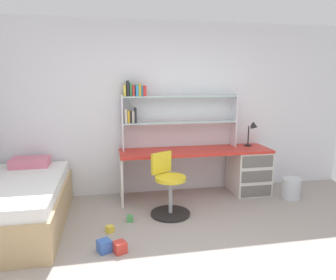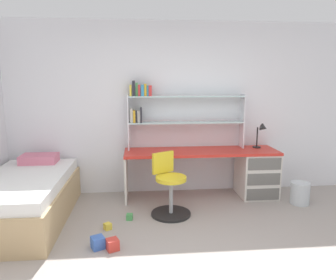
{
  "view_description": "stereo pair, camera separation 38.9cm",
  "coord_description": "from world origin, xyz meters",
  "px_view_note": "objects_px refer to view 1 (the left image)",
  "views": [
    {
      "loc": [
        -0.91,
        -2.4,
        1.74
      ],
      "look_at": [
        -0.18,
        1.35,
        1.02
      ],
      "focal_mm": 33.65,
      "sensor_mm": 36.0,
      "label": 1
    },
    {
      "loc": [
        -0.52,
        -2.46,
        1.74
      ],
      "look_at": [
        -0.18,
        1.35,
        1.02
      ],
      "focal_mm": 33.65,
      "sensor_mm": 36.0,
      "label": 2
    }
  ],
  "objects_px": {
    "desk": "(234,168)",
    "toy_block_red_0": "(120,247)",
    "swivel_chair": "(169,190)",
    "desk_lamp": "(253,130)",
    "toy_block_green_3": "(130,219)",
    "waste_bin": "(291,189)",
    "toy_block_yellow_1": "(110,229)",
    "bookshelf_hutch": "(164,108)",
    "bed_platform": "(20,204)",
    "toy_block_blue_2": "(104,246)"
  },
  "relations": [
    {
      "from": "swivel_chair",
      "to": "toy_block_blue_2",
      "type": "bearing_deg",
      "value": -136.35
    },
    {
      "from": "swivel_chair",
      "to": "toy_block_red_0",
      "type": "xyz_separation_m",
      "value": [
        -0.68,
        -0.84,
        -0.27
      ]
    },
    {
      "from": "swivel_chair",
      "to": "toy_block_yellow_1",
      "type": "relative_size",
      "value": 10.43
    },
    {
      "from": "toy_block_red_0",
      "to": "swivel_chair",
      "type": "bearing_deg",
      "value": 51.19
    },
    {
      "from": "swivel_chair",
      "to": "toy_block_red_0",
      "type": "distance_m",
      "value": 1.11
    },
    {
      "from": "toy_block_green_3",
      "to": "swivel_chair",
      "type": "bearing_deg",
      "value": 13.96
    },
    {
      "from": "desk",
      "to": "toy_block_green_3",
      "type": "relative_size",
      "value": 29.7
    },
    {
      "from": "swivel_chair",
      "to": "waste_bin",
      "type": "bearing_deg",
      "value": 5.83
    },
    {
      "from": "desk",
      "to": "toy_block_red_0",
      "type": "relative_size",
      "value": 19.19
    },
    {
      "from": "desk",
      "to": "bed_platform",
      "type": "distance_m",
      "value": 3.03
    },
    {
      "from": "bed_platform",
      "to": "desk_lamp",
      "type": "bearing_deg",
      "value": 11.98
    },
    {
      "from": "toy_block_yellow_1",
      "to": "desk_lamp",
      "type": "bearing_deg",
      "value": 24.91
    },
    {
      "from": "desk_lamp",
      "to": "toy_block_yellow_1",
      "type": "xyz_separation_m",
      "value": [
        -2.25,
        -1.05,
        -0.94
      ]
    },
    {
      "from": "toy_block_red_0",
      "to": "toy_block_green_3",
      "type": "distance_m",
      "value": 0.73
    },
    {
      "from": "desk_lamp",
      "to": "toy_block_green_3",
      "type": "height_order",
      "value": "desk_lamp"
    },
    {
      "from": "waste_bin",
      "to": "toy_block_blue_2",
      "type": "relative_size",
      "value": 2.48
    },
    {
      "from": "desk_lamp",
      "to": "swivel_chair",
      "type": "relative_size",
      "value": 0.47
    },
    {
      "from": "desk_lamp",
      "to": "toy_block_red_0",
      "type": "distance_m",
      "value": 2.79
    },
    {
      "from": "bookshelf_hutch",
      "to": "toy_block_yellow_1",
      "type": "distance_m",
      "value": 1.92
    },
    {
      "from": "desk_lamp",
      "to": "toy_block_blue_2",
      "type": "relative_size",
      "value": 3.02
    },
    {
      "from": "desk",
      "to": "swivel_chair",
      "type": "relative_size",
      "value": 2.79
    },
    {
      "from": "desk",
      "to": "bookshelf_hutch",
      "type": "bearing_deg",
      "value": 170.39
    },
    {
      "from": "swivel_chair",
      "to": "bed_platform",
      "type": "relative_size",
      "value": 0.44
    },
    {
      "from": "swivel_chair",
      "to": "toy_block_red_0",
      "type": "bearing_deg",
      "value": -128.81
    },
    {
      "from": "swivel_chair",
      "to": "waste_bin",
      "type": "height_order",
      "value": "swivel_chair"
    },
    {
      "from": "desk",
      "to": "toy_block_red_0",
      "type": "height_order",
      "value": "desk"
    },
    {
      "from": "bookshelf_hutch",
      "to": "waste_bin",
      "type": "distance_m",
      "value": 2.24
    },
    {
      "from": "bed_platform",
      "to": "waste_bin",
      "type": "relative_size",
      "value": 5.92
    },
    {
      "from": "swivel_chair",
      "to": "toy_block_blue_2",
      "type": "xyz_separation_m",
      "value": [
        -0.83,
        -0.8,
        -0.26
      ]
    },
    {
      "from": "desk",
      "to": "toy_block_red_0",
      "type": "distance_m",
      "value": 2.34
    },
    {
      "from": "bookshelf_hutch",
      "to": "waste_bin",
      "type": "relative_size",
      "value": 5.58
    },
    {
      "from": "desk",
      "to": "toy_block_green_3",
      "type": "bearing_deg",
      "value": -156.7
    },
    {
      "from": "bookshelf_hutch",
      "to": "desk_lamp",
      "type": "distance_m",
      "value": 1.45
    },
    {
      "from": "desk_lamp",
      "to": "toy_block_green_3",
      "type": "relative_size",
      "value": 5.02
    },
    {
      "from": "toy_block_green_3",
      "to": "toy_block_red_0",
      "type": "bearing_deg",
      "value": -102.23
    },
    {
      "from": "toy_block_yellow_1",
      "to": "toy_block_blue_2",
      "type": "xyz_separation_m",
      "value": [
        -0.06,
        -0.42,
        0.02
      ]
    },
    {
      "from": "toy_block_red_0",
      "to": "toy_block_blue_2",
      "type": "height_order",
      "value": "toy_block_blue_2"
    },
    {
      "from": "desk_lamp",
      "to": "toy_block_red_0",
      "type": "relative_size",
      "value": 3.25
    },
    {
      "from": "bed_platform",
      "to": "toy_block_green_3",
      "type": "bearing_deg",
      "value": -4.48
    },
    {
      "from": "bookshelf_hutch",
      "to": "toy_block_green_3",
      "type": "distance_m",
      "value": 1.69
    },
    {
      "from": "desk_lamp",
      "to": "desk",
      "type": "bearing_deg",
      "value": -165.93
    },
    {
      "from": "bed_platform",
      "to": "toy_block_blue_2",
      "type": "height_order",
      "value": "bed_platform"
    },
    {
      "from": "toy_block_red_0",
      "to": "toy_block_yellow_1",
      "type": "bearing_deg",
      "value": 101.62
    },
    {
      "from": "bed_platform",
      "to": "toy_block_red_0",
      "type": "distance_m",
      "value": 1.42
    },
    {
      "from": "waste_bin",
      "to": "toy_block_green_3",
      "type": "distance_m",
      "value": 2.44
    },
    {
      "from": "desk",
      "to": "toy_block_red_0",
      "type": "xyz_separation_m",
      "value": [
        -1.82,
        -1.43,
        -0.35
      ]
    },
    {
      "from": "desk",
      "to": "toy_block_red_0",
      "type": "bearing_deg",
      "value": -141.86
    },
    {
      "from": "bookshelf_hutch",
      "to": "waste_bin",
      "type": "height_order",
      "value": "bookshelf_hutch"
    },
    {
      "from": "bookshelf_hutch",
      "to": "desk",
      "type": "bearing_deg",
      "value": -9.61
    },
    {
      "from": "bed_platform",
      "to": "bookshelf_hutch",
      "type": "bearing_deg",
      "value": 22.8
    }
  ]
}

